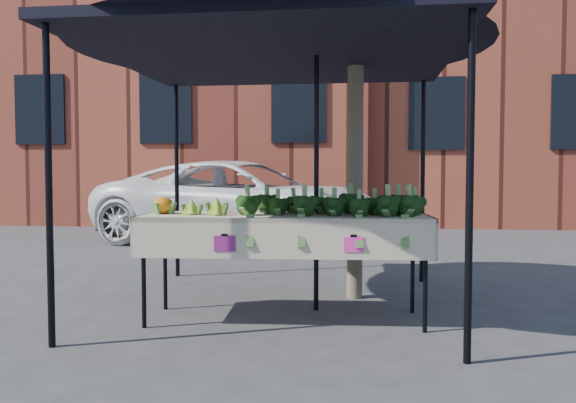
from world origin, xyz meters
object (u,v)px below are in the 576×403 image
object	(u,v)px
vehicle	(243,94)
street_tree	(356,71)
table	(285,267)
canopy	(279,160)

from	to	relation	value
vehicle	street_tree	distance (m)	4.81
table	street_tree	bearing A→B (deg)	58.99
table	street_tree	distance (m)	2.12
vehicle	street_tree	xyz separation A→B (m)	(2.01, -4.35, -0.38)
vehicle	street_tree	bearing A→B (deg)	-141.83
table	vehicle	distance (m)	5.91
street_tree	table	bearing A→B (deg)	-121.01
vehicle	street_tree	size ratio (longest dim) A/B	1.17
canopy	vehicle	world-z (taller)	vehicle
table	vehicle	world-z (taller)	vehicle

